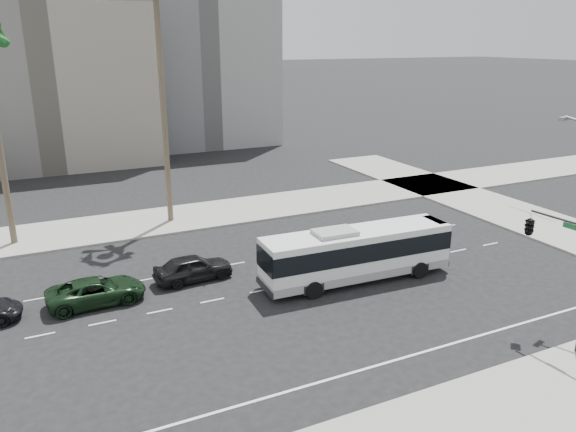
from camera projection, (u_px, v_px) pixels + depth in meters
ground at (306, 282)px, 33.73m from camera, size 700.00×700.00×0.00m
sidewalk_north at (223, 212)px, 47.03m from camera, size 120.00×7.00×0.15m
cross_block_east at (558, 230)px, 42.73m from camera, size 7.00×60.00×0.15m
midrise_beige_west at (41, 85)px, 64.73m from camera, size 24.00×18.00×18.00m
midrise_gray_center at (188, 48)px, 77.72m from camera, size 20.00×20.00×26.00m
highrise_far at (193, 6)px, 276.70m from camera, size 22.00×22.00×60.00m
city_bus at (357, 252)px, 33.46m from camera, size 12.06×3.16×3.44m
car_a at (193, 268)px, 33.73m from camera, size 2.23×4.90×1.63m
car_b at (96, 291)px, 30.75m from camera, size 2.65×5.42×1.48m
traffic_signal at (536, 231)px, 26.83m from camera, size 2.90×3.86×6.28m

